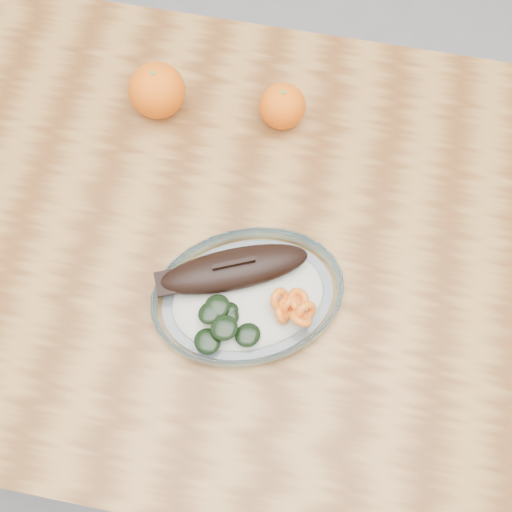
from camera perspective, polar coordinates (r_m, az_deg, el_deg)
name	(u,v)px	position (r m, az deg, el deg)	size (l,w,h in m)	color
ground	(242,354)	(1.67, -1.23, -8.69)	(3.00, 3.00, 0.00)	slate
dining_table	(234,261)	(1.04, -1.94, -0.49)	(1.20, 0.80, 0.75)	brown
plated_meal	(247,295)	(0.90, -0.77, -3.45)	(0.65, 0.65, 0.08)	white
orange_left	(157,90)	(1.04, -8.79, 14.34)	(0.09, 0.09, 0.09)	#E34F04
orange_right	(282,106)	(1.02, 2.36, 13.17)	(0.07, 0.07, 0.07)	#E34F04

